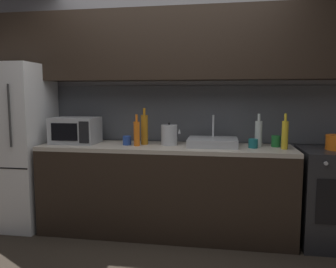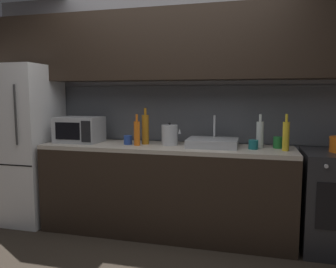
# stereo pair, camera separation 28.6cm
# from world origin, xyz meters

# --- Properties ---
(back_wall) EXTENTS (4.24, 0.44, 2.50)m
(back_wall) POSITION_xyz_m (0.00, 1.20, 1.55)
(back_wall) COLOR slate
(back_wall) RESTS_ON ground
(counter_run) EXTENTS (2.50, 0.60, 0.90)m
(counter_run) POSITION_xyz_m (0.00, 0.90, 0.45)
(counter_run) COLOR black
(counter_run) RESTS_ON ground
(refrigerator) EXTENTS (0.68, 0.69, 1.72)m
(refrigerator) POSITION_xyz_m (-1.63, 0.90, 0.86)
(refrigerator) COLOR white
(refrigerator) RESTS_ON ground
(oven_range) EXTENTS (0.60, 0.62, 0.90)m
(oven_range) POSITION_xyz_m (1.59, 0.90, 0.45)
(oven_range) COLOR #232326
(oven_range) RESTS_ON ground
(microwave) EXTENTS (0.46, 0.35, 0.27)m
(microwave) POSITION_xyz_m (-0.95, 0.92, 1.04)
(microwave) COLOR #A8AAAF
(microwave) RESTS_ON counter_run
(sink_basin) EXTENTS (0.48, 0.38, 0.30)m
(sink_basin) POSITION_xyz_m (0.47, 0.93, 0.94)
(sink_basin) COLOR #ADAFB5
(sink_basin) RESTS_ON counter_run
(kettle) EXTENTS (0.20, 0.16, 0.23)m
(kettle) POSITION_xyz_m (0.04, 0.95, 1.00)
(kettle) COLOR #B7BABF
(kettle) RESTS_ON counter_run
(wine_bottle_amber) EXTENTS (0.07, 0.07, 0.37)m
(wine_bottle_amber) POSITION_xyz_m (-0.22, 0.94, 1.06)
(wine_bottle_amber) COLOR #B27019
(wine_bottle_amber) RESTS_ON counter_run
(wine_bottle_yellow) EXTENTS (0.06, 0.06, 0.33)m
(wine_bottle_yellow) POSITION_xyz_m (1.13, 0.86, 1.04)
(wine_bottle_yellow) COLOR gold
(wine_bottle_yellow) RESTS_ON counter_run
(wine_bottle_orange) EXTENTS (0.06, 0.06, 0.31)m
(wine_bottle_orange) POSITION_xyz_m (-0.27, 0.83, 1.03)
(wine_bottle_orange) COLOR orange
(wine_bottle_orange) RESTS_ON counter_run
(wine_bottle_clear) EXTENTS (0.07, 0.07, 0.32)m
(wine_bottle_clear) POSITION_xyz_m (0.91, 1.00, 1.03)
(wine_bottle_clear) COLOR silver
(wine_bottle_clear) RESTS_ON counter_run
(mug_teal) EXTENTS (0.09, 0.09, 0.09)m
(mug_teal) POSITION_xyz_m (0.85, 0.88, 0.94)
(mug_teal) COLOR #19666B
(mug_teal) RESTS_ON counter_run
(mug_blue) EXTENTS (0.08, 0.08, 0.09)m
(mug_blue) POSITION_xyz_m (-0.38, 0.88, 0.95)
(mug_blue) COLOR #234299
(mug_blue) RESTS_ON counter_run
(mug_green) EXTENTS (0.09, 0.09, 0.11)m
(mug_green) POSITION_xyz_m (1.08, 1.00, 0.95)
(mug_green) COLOR #1E6B2D
(mug_green) RESTS_ON counter_run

